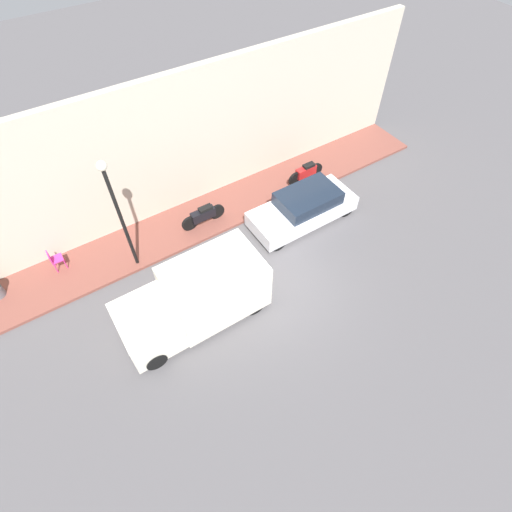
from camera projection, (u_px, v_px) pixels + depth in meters
The scene contains 9 objects.
ground_plane at pixel (279, 284), 14.19m from camera, with size 60.00×60.00×0.00m, color #514F51.
sidewalk at pixel (219, 210), 16.46m from camera, with size 2.25×19.55×0.12m.
building_facade at pixel (197, 139), 15.06m from camera, with size 0.30×19.55×5.49m.
parked_car at pixel (304, 208), 15.75m from camera, with size 1.76×4.31×1.32m.
delivery_van at pixel (195, 298), 12.60m from camera, with size 2.06×4.71×2.04m.
motorcycle_red at pixel (306, 172), 17.23m from camera, with size 0.30×1.77×0.81m.
motorcycle_black at pixel (203, 215), 15.58m from camera, with size 0.30×1.84×0.81m.
streetlamp at pixel (116, 205), 12.42m from camera, with size 0.31×0.31×4.56m.
cafe_chair at pixel (54, 259), 14.11m from camera, with size 0.40×0.40×0.87m.
Camera 1 is at (-6.41, 5.12, 11.65)m, focal length 28.00 mm.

